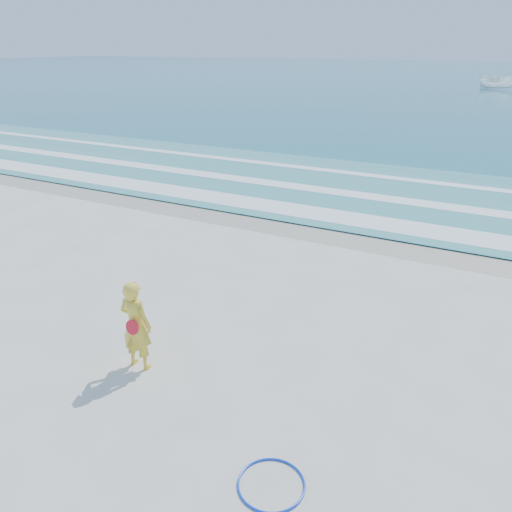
% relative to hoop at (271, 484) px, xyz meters
% --- Properties ---
extents(ground, '(400.00, 400.00, 0.00)m').
position_rel_hoop_xyz_m(ground, '(-3.50, 0.73, -0.02)').
color(ground, silver).
rests_on(ground, ground).
extents(wet_sand, '(400.00, 2.40, 0.00)m').
position_rel_hoop_xyz_m(wet_sand, '(-3.50, 9.73, -0.01)').
color(wet_sand, '#B2A893').
rests_on(wet_sand, ground).
extents(ocean, '(400.00, 190.00, 0.04)m').
position_rel_hoop_xyz_m(ocean, '(-3.50, 105.73, 0.00)').
color(ocean, '#19727F').
rests_on(ocean, ground).
extents(shallow, '(400.00, 10.00, 0.01)m').
position_rel_hoop_xyz_m(shallow, '(-3.50, 14.73, 0.03)').
color(shallow, '#59B7AD').
rests_on(shallow, ocean).
extents(foam_near, '(400.00, 1.40, 0.01)m').
position_rel_hoop_xyz_m(foam_near, '(-3.50, 11.03, 0.04)').
color(foam_near, white).
rests_on(foam_near, shallow).
extents(foam_mid, '(400.00, 0.90, 0.01)m').
position_rel_hoop_xyz_m(foam_mid, '(-3.50, 13.93, 0.04)').
color(foam_mid, white).
rests_on(foam_mid, shallow).
extents(foam_far, '(400.00, 0.60, 0.01)m').
position_rel_hoop_xyz_m(foam_far, '(-3.50, 17.23, 0.04)').
color(foam_far, white).
rests_on(foam_far, shallow).
extents(hoop, '(1.08, 1.08, 0.03)m').
position_rel_hoop_xyz_m(hoop, '(0.00, 0.00, 0.00)').
color(hoop, '#0B36CB').
rests_on(hoop, ground).
extents(boat, '(5.05, 2.71, 1.85)m').
position_rel_hoop_xyz_m(boat, '(-2.32, 70.64, 0.95)').
color(boat, white).
rests_on(boat, ocean).
extents(woman, '(0.63, 0.43, 1.70)m').
position_rel_hoop_xyz_m(woman, '(-3.32, 1.29, 0.83)').
color(woman, yellow).
rests_on(woman, ground).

